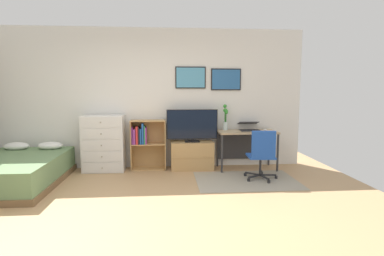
{
  "coord_description": "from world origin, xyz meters",
  "views": [
    {
      "loc": [
        0.36,
        -3.76,
        1.54
      ],
      "look_at": [
        0.8,
        1.5,
        0.88
      ],
      "focal_mm": 29.35,
      "sensor_mm": 36.0,
      "label": 1
    }
  ],
  "objects_px": {
    "television": "(192,126)",
    "bamboo_vase": "(225,117)",
    "dresser": "(104,143)",
    "bookshelf": "(145,141)",
    "computer_mouse": "(265,130)",
    "office_chair": "(262,154)",
    "desk": "(246,138)",
    "bed": "(15,171)",
    "laptop": "(249,127)",
    "tv_stand": "(192,155)"
  },
  "relations": [
    {
      "from": "television",
      "to": "bamboo_vase",
      "type": "xyz_separation_m",
      "value": [
        0.66,
        0.12,
        0.15
      ]
    },
    {
      "from": "television",
      "to": "dresser",
      "type": "bearing_deg",
      "value": 179.74
    },
    {
      "from": "bookshelf",
      "to": "computer_mouse",
      "type": "bearing_deg",
      "value": -3.31
    },
    {
      "from": "television",
      "to": "bookshelf",
      "type": "bearing_deg",
      "value": 175.08
    },
    {
      "from": "office_chair",
      "to": "desk",
      "type": "bearing_deg",
      "value": 98.08
    },
    {
      "from": "bookshelf",
      "to": "office_chair",
      "type": "bearing_deg",
      "value": -24.67
    },
    {
      "from": "office_chair",
      "to": "bookshelf",
      "type": "bearing_deg",
      "value": 159.68
    },
    {
      "from": "dresser",
      "to": "television",
      "type": "xyz_separation_m",
      "value": [
        1.67,
        -0.01,
        0.32
      ]
    },
    {
      "from": "bed",
      "to": "desk",
      "type": "distance_m",
      "value": 4.06
    },
    {
      "from": "bookshelf",
      "to": "television",
      "type": "distance_m",
      "value": 0.95
    },
    {
      "from": "laptop",
      "to": "desk",
      "type": "bearing_deg",
      "value": -149.58
    },
    {
      "from": "office_chair",
      "to": "computer_mouse",
      "type": "distance_m",
      "value": 0.89
    },
    {
      "from": "tv_stand",
      "to": "bookshelf",
      "type": "bearing_deg",
      "value": 176.51
    },
    {
      "from": "desk",
      "to": "laptop",
      "type": "bearing_deg",
      "value": 30.1
    },
    {
      "from": "television",
      "to": "desk",
      "type": "relative_size",
      "value": 0.87
    },
    {
      "from": "bed",
      "to": "dresser",
      "type": "height_order",
      "value": "dresser"
    },
    {
      "from": "bookshelf",
      "to": "laptop",
      "type": "relative_size",
      "value": 2.26
    },
    {
      "from": "television",
      "to": "office_chair",
      "type": "height_order",
      "value": "television"
    },
    {
      "from": "laptop",
      "to": "computer_mouse",
      "type": "height_order",
      "value": "laptop"
    },
    {
      "from": "television",
      "to": "laptop",
      "type": "distance_m",
      "value": 1.12
    },
    {
      "from": "bookshelf",
      "to": "laptop",
      "type": "bearing_deg",
      "value": -0.51
    },
    {
      "from": "laptop",
      "to": "bamboo_vase",
      "type": "distance_m",
      "value": 0.5
    },
    {
      "from": "office_chair",
      "to": "bed",
      "type": "bearing_deg",
      "value": -176.53
    },
    {
      "from": "television",
      "to": "bamboo_vase",
      "type": "bearing_deg",
      "value": 10.56
    },
    {
      "from": "bookshelf",
      "to": "television",
      "type": "relative_size",
      "value": 0.98
    },
    {
      "from": "dresser",
      "to": "television",
      "type": "distance_m",
      "value": 1.7
    },
    {
      "from": "desk",
      "to": "bamboo_vase",
      "type": "bearing_deg",
      "value": 164.65
    },
    {
      "from": "bamboo_vase",
      "to": "computer_mouse",
      "type": "bearing_deg",
      "value": -13.51
    },
    {
      "from": "tv_stand",
      "to": "bamboo_vase",
      "type": "xyz_separation_m",
      "value": [
        0.66,
        0.1,
        0.73
      ]
    },
    {
      "from": "dresser",
      "to": "office_chair",
      "type": "relative_size",
      "value": 1.23
    },
    {
      "from": "desk",
      "to": "laptop",
      "type": "height_order",
      "value": "laptop"
    },
    {
      "from": "dresser",
      "to": "bookshelf",
      "type": "xyz_separation_m",
      "value": [
        0.77,
        0.07,
        0.02
      ]
    },
    {
      "from": "bed",
      "to": "bookshelf",
      "type": "distance_m",
      "value": 2.22
    },
    {
      "from": "television",
      "to": "bamboo_vase",
      "type": "height_order",
      "value": "bamboo_vase"
    },
    {
      "from": "television",
      "to": "tv_stand",
      "type": "bearing_deg",
      "value": 90.0
    },
    {
      "from": "television",
      "to": "office_chair",
      "type": "distance_m",
      "value": 1.44
    },
    {
      "from": "television",
      "to": "office_chair",
      "type": "bearing_deg",
      "value": -37.27
    },
    {
      "from": "bookshelf",
      "to": "desk",
      "type": "relative_size",
      "value": 0.85
    },
    {
      "from": "tv_stand",
      "to": "computer_mouse",
      "type": "relative_size",
      "value": 7.81
    },
    {
      "from": "bookshelf",
      "to": "office_chair",
      "type": "distance_m",
      "value": 2.2
    },
    {
      "from": "desk",
      "to": "computer_mouse",
      "type": "xyz_separation_m",
      "value": [
        0.36,
        -0.07,
        0.16
      ]
    },
    {
      "from": "television",
      "to": "desk",
      "type": "distance_m",
      "value": 1.08
    },
    {
      "from": "bed",
      "to": "office_chair",
      "type": "distance_m",
      "value": 4.03
    },
    {
      "from": "television",
      "to": "computer_mouse",
      "type": "xyz_separation_m",
      "value": [
        1.41,
        -0.06,
        -0.09
      ]
    },
    {
      "from": "laptop",
      "to": "bamboo_vase",
      "type": "bearing_deg",
      "value": 172.33
    },
    {
      "from": "bookshelf",
      "to": "computer_mouse",
      "type": "relative_size",
      "value": 9.14
    },
    {
      "from": "dresser",
      "to": "desk",
      "type": "distance_m",
      "value": 2.72
    },
    {
      "from": "computer_mouse",
      "to": "bamboo_vase",
      "type": "height_order",
      "value": "bamboo_vase"
    },
    {
      "from": "bookshelf",
      "to": "tv_stand",
      "type": "relative_size",
      "value": 1.17
    },
    {
      "from": "office_chair",
      "to": "computer_mouse",
      "type": "bearing_deg",
      "value": 73.06
    }
  ]
}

